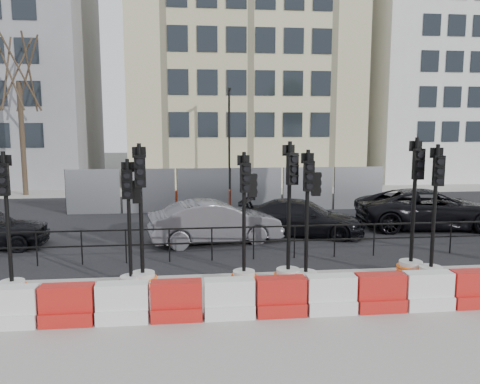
{
  "coord_description": "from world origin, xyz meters",
  "views": [
    {
      "loc": [
        -1.82,
        -11.78,
        3.82
      ],
      "look_at": [
        -0.2,
        3.0,
        1.75
      ],
      "focal_mm": 35.0,
      "sensor_mm": 36.0,
      "label": 1
    }
  ],
  "objects": [
    {
      "name": "barrier_row",
      "position": [
        -0.0,
        -2.8,
        0.37
      ],
      "size": [
        13.6,
        0.5,
        0.8
      ],
      "color": "red",
      "rests_on": "ground"
    },
    {
      "name": "traffic_signal_h",
      "position": [
        4.07,
        -1.24,
        0.71
      ],
      "size": [
        0.67,
        0.67,
        3.41
      ],
      "rotation": [
        0.0,
        0.0,
        -0.15
      ],
      "color": "beige",
      "rests_on": "ground"
    },
    {
      "name": "traffic_signal_d",
      "position": [
        -0.53,
        -1.02,
        0.77
      ],
      "size": [
        0.64,
        0.64,
        3.25
      ],
      "rotation": [
        0.0,
        0.0,
        0.15
      ],
      "color": "beige",
      "rests_on": "ground"
    },
    {
      "name": "car_d",
      "position": [
        7.21,
        4.75,
        0.75
      ],
      "size": [
        3.47,
        5.83,
        1.49
      ],
      "primitive_type": "imported",
      "rotation": [
        0.0,
        0.0,
        1.48
      ],
      "color": "black",
      "rests_on": "ground"
    },
    {
      "name": "traffic_signal_c",
      "position": [
        -2.94,
        -0.96,
        0.71
      ],
      "size": [
        0.68,
        0.68,
        3.45
      ],
      "rotation": [
        0.0,
        0.0,
        0.14
      ],
      "color": "beige",
      "rests_on": "ground"
    },
    {
      "name": "traffic_signal_g",
      "position": [
        3.77,
        -0.8,
        0.74
      ],
      "size": [
        0.7,
        0.7,
        3.57
      ],
      "rotation": [
        0.0,
        0.0,
        -0.01
      ],
      "color": "beige",
      "rests_on": "ground"
    },
    {
      "name": "tree_bare_far",
      "position": [
        -11.0,
        15.5,
        6.65
      ],
      "size": [
        2.0,
        2.0,
        9.0
      ],
      "color": "#473828",
      "rests_on": "ground"
    },
    {
      "name": "heras_fencing",
      "position": [
        -0.49,
        9.71,
        0.71
      ],
      "size": [
        14.33,
        1.72,
        2.0
      ],
      "color": "gray",
      "rests_on": "ground"
    },
    {
      "name": "building_white",
      "position": [
        17.0,
        21.99,
        8.0
      ],
      "size": [
        12.0,
        9.06,
        16.0
      ],
      "color": "silver",
      "rests_on": "ground"
    },
    {
      "name": "traffic_signal_a",
      "position": [
        -5.8,
        -1.21,
        0.68
      ],
      "size": [
        0.65,
        0.65,
        3.3
      ],
      "rotation": [
        0.0,
        0.0,
        0.08
      ],
      "color": "beige",
      "rests_on": "ground"
    },
    {
      "name": "sidewalk_near",
      "position": [
        0.0,
        -3.0,
        0.01
      ],
      "size": [
        40.0,
        6.0,
        0.02
      ],
      "primitive_type": "cube",
      "color": "gray",
      "rests_on": "ground"
    },
    {
      "name": "lamp_post_far",
      "position": [
        0.5,
        14.98,
        3.22
      ],
      "size": [
        0.12,
        0.56,
        6.0
      ],
      "color": "black",
      "rests_on": "ground"
    },
    {
      "name": "road",
      "position": [
        0.0,
        7.0,
        0.01
      ],
      "size": [
        40.0,
        14.0,
        0.03
      ],
      "primitive_type": "cube",
      "color": "black",
      "rests_on": "ground"
    },
    {
      "name": "kerb_railing",
      "position": [
        0.0,
        1.2,
        0.69
      ],
      "size": [
        18.0,
        0.04,
        1.0
      ],
      "color": "black",
      "rests_on": "ground"
    },
    {
      "name": "car_b",
      "position": [
        -0.98,
        3.32,
        0.71
      ],
      "size": [
        3.01,
        4.84,
        1.42
      ],
      "primitive_type": "imported",
      "rotation": [
        0.0,
        0.0,
        1.75
      ],
      "color": "#545359",
      "rests_on": "ground"
    },
    {
      "name": "building_grey",
      "position": [
        -14.0,
        21.99,
        7.0
      ],
      "size": [
        11.0,
        9.06,
        14.0
      ],
      "color": "gray",
      "rests_on": "ground"
    },
    {
      "name": "traffic_signal_e",
      "position": [
        0.53,
        -1.09,
        0.72
      ],
      "size": [
        0.69,
        0.69,
        3.49
      ],
      "rotation": [
        0.0,
        0.0,
        0.3
      ],
      "color": "beige",
      "rests_on": "ground"
    },
    {
      "name": "building_cream",
      "position": [
        2.0,
        21.99,
        9.0
      ],
      "size": [
        15.0,
        10.06,
        18.0
      ],
      "color": "beige",
      "rests_on": "ground"
    },
    {
      "name": "sidewalk_far",
      "position": [
        0.0,
        16.0,
        0.01
      ],
      "size": [
        40.0,
        4.0,
        0.02
      ],
      "primitive_type": "cube",
      "color": "gray",
      "rests_on": "ground"
    },
    {
      "name": "ground",
      "position": [
        0.0,
        0.0,
        0.0
      ],
      "size": [
        120.0,
        120.0,
        0.0
      ],
      "primitive_type": "plane",
      "color": "#51514C",
      "rests_on": "ground"
    },
    {
      "name": "traffic_signal_f",
      "position": [
        0.93,
        -1.26,
        0.79
      ],
      "size": [
        0.65,
        0.65,
        3.3
      ],
      "rotation": [
        0.0,
        0.0,
        -0.03
      ],
      "color": "beige",
      "rests_on": "ground"
    },
    {
      "name": "traffic_signal_b",
      "position": [
        -3.19,
        -1.08,
        0.74
      ],
      "size": [
        0.61,
        0.61,
        3.11
      ],
      "rotation": [
        0.0,
        0.0,
        0.03
      ],
      "color": "beige",
      "rests_on": "ground"
    },
    {
      "name": "car_c",
      "position": [
        2.14,
        4.14,
        0.63
      ],
      "size": [
        4.69,
        5.53,
        1.26
      ],
      "primitive_type": "imported",
      "rotation": [
        0.0,
        0.0,
        1.2
      ],
      "color": "black",
      "rests_on": "ground"
    }
  ]
}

